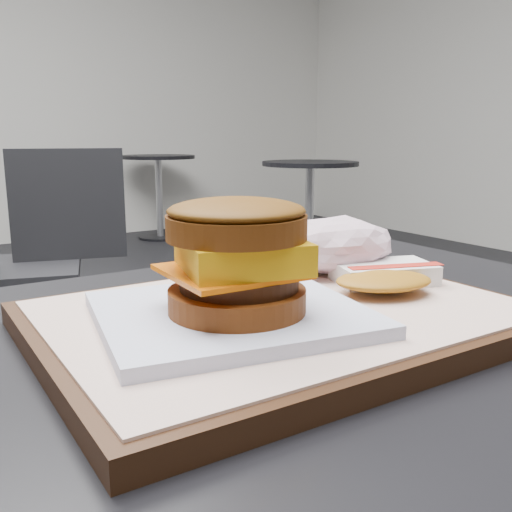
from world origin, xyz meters
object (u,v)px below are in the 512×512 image
object	(u,v)px
serving_tray	(282,318)
crumpled_wrapper	(335,245)
breakfast_sandwich	(235,271)
hash_brown	(384,276)
neighbor_chair	(36,254)

from	to	relation	value
serving_tray	crumpled_wrapper	bearing A→B (deg)	31.60
breakfast_sandwich	hash_brown	size ratio (longest dim) A/B	1.64
serving_tray	crumpled_wrapper	world-z (taller)	crumpled_wrapper
neighbor_chair	crumpled_wrapper	bearing A→B (deg)	-91.26
hash_brown	neighbor_chair	bearing A→B (deg)	88.73
breakfast_sandwich	crumpled_wrapper	bearing A→B (deg)	27.16
serving_tray	breakfast_sandwich	bearing A→B (deg)	-163.55
serving_tray	breakfast_sandwich	distance (m)	0.07
neighbor_chair	breakfast_sandwich	bearing A→B (deg)	-96.61
serving_tray	hash_brown	xyz separation A→B (m)	(0.11, -0.00, 0.02)
hash_brown	neighbor_chair	size ratio (longest dim) A/B	0.15
serving_tray	neighbor_chair	bearing A→B (deg)	85.06
crumpled_wrapper	neighbor_chair	bearing A→B (deg)	88.74
serving_tray	breakfast_sandwich	world-z (taller)	breakfast_sandwich
serving_tray	neighbor_chair	size ratio (longest dim) A/B	0.43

